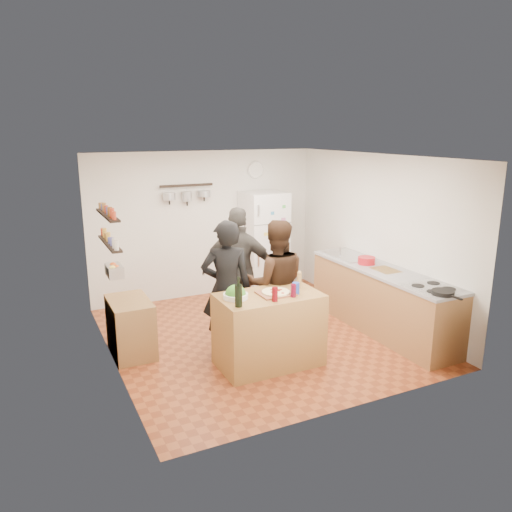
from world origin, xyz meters
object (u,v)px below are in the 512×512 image
prep_island (269,330)px  wall_clock (256,170)px  salt_canister (296,288)px  wine_bottle (239,296)px  pepper_mill (299,282)px  counter_run (381,300)px  fridge (264,243)px  person_left (226,288)px  red_bowl (366,260)px  skillet (443,293)px  person_center (276,284)px  side_table (131,327)px  salad_bowl (236,296)px  person_back (239,271)px

prep_island → wall_clock: size_ratio=4.17×
salt_canister → wall_clock: size_ratio=0.48×
prep_island → wine_bottle: (-0.50, -0.22, 0.58)m
pepper_mill → counter_run: bearing=8.2°
pepper_mill → fridge: size_ratio=0.10×
person_left → red_bowl: 2.25m
pepper_mill → skillet: pepper_mill is taller
salt_canister → red_bowl: 1.77m
fridge → person_center: bearing=-112.6°
wine_bottle → counter_run: (2.47, 0.49, -0.59)m
salt_canister → side_table: 2.21m
wall_clock → side_table: (-2.69, -1.85, -1.78)m
person_center → pepper_mill: bearing=122.0°
counter_run → fridge: fridge is taller
salad_bowl → wall_clock: size_ratio=0.99×
pepper_mill → person_center: (-0.10, 0.45, -0.14)m
person_left → pepper_mill: bearing=163.4°
salt_canister → person_left: person_left is taller
salt_canister → fridge: (0.92, 2.69, -0.08)m
pepper_mill → wall_clock: (0.77, 2.85, 1.15)m
salad_bowl → side_table: bearing=136.5°
prep_island → salt_canister: size_ratio=8.67×
salt_canister → person_left: (-0.63, 0.67, -0.10)m
skillet → fridge: 3.56m
wine_bottle → wall_clock: size_ratio=0.85×
red_bowl → side_table: size_ratio=0.32×
red_bowl → fridge: bearing=109.5°
pepper_mill → red_bowl: 1.57m
person_left → skillet: 2.65m
salad_bowl → wine_bottle: (-0.08, -0.27, 0.10)m
person_left → person_back: person_back is taller
prep_island → person_left: bearing=121.3°
salad_bowl → wine_bottle: size_ratio=1.16×
wine_bottle → counter_run: bearing=11.2°
prep_island → counter_run: bearing=7.8°
wine_bottle → person_center: size_ratio=0.15×
person_back → red_bowl: size_ratio=7.16×
salad_bowl → side_table: 1.56m
salt_canister → fridge: size_ratio=0.08×
person_left → person_center: 0.69m
person_center → wall_clock: bearing=-89.8°
salad_bowl → counter_run: size_ratio=0.11×
wine_bottle → pepper_mill: 0.99m
fridge → salt_canister: bearing=-108.9°
salad_bowl → salt_canister: (0.72, -0.17, 0.04)m
side_table → counter_run: bearing=-12.8°
counter_run → fridge: bearing=108.1°
pepper_mill → person_back: person_back is taller
red_bowl → fridge: fridge is taller
person_back → fridge: (1.12, 1.46, -0.01)m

